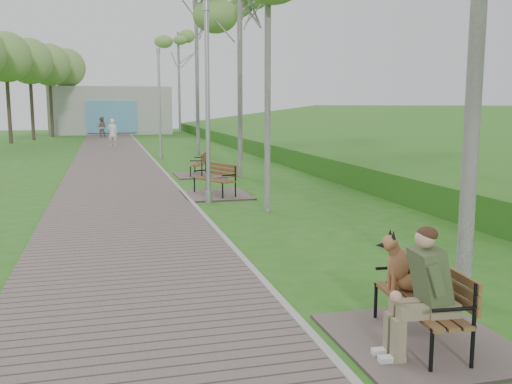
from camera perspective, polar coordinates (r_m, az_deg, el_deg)
walkway at (r=22.01m, az=-13.86°, el=2.02°), size 3.50×67.00×0.04m
kerb at (r=22.11m, az=-9.32°, el=2.20°), size 0.10×67.00×0.05m
embankment at (r=24.89m, az=19.76°, el=2.46°), size 14.00×70.00×1.60m
building_north at (r=51.35m, az=-14.30°, el=7.91°), size 10.00×5.20×4.00m
bench_main at (r=6.24m, az=15.85°, el=-10.94°), size 1.77×1.96×1.54m
bench_second at (r=15.77m, az=-4.16°, el=0.36°), size 1.80×2.00×1.11m
bench_third at (r=20.27m, az=-5.78°, el=2.15°), size 1.68×1.86×1.03m
lamp_post_second at (r=14.51m, az=-4.86°, el=8.09°), size 0.19×0.19×5.01m
lamp_post_third at (r=26.83m, az=-9.61°, el=8.31°), size 0.19×0.19×5.03m
pedestrian_near at (r=35.62m, az=-14.15°, el=5.79°), size 0.69×0.54×1.66m
pedestrian_far at (r=44.95m, az=-15.19°, el=6.27°), size 0.90×0.77×1.61m
birch_far_b at (r=28.79m, az=-6.03°, el=18.37°), size 2.53×2.53×9.35m
birch_distant_b at (r=51.82m, az=-7.76°, el=13.81°), size 2.91×2.91×9.11m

